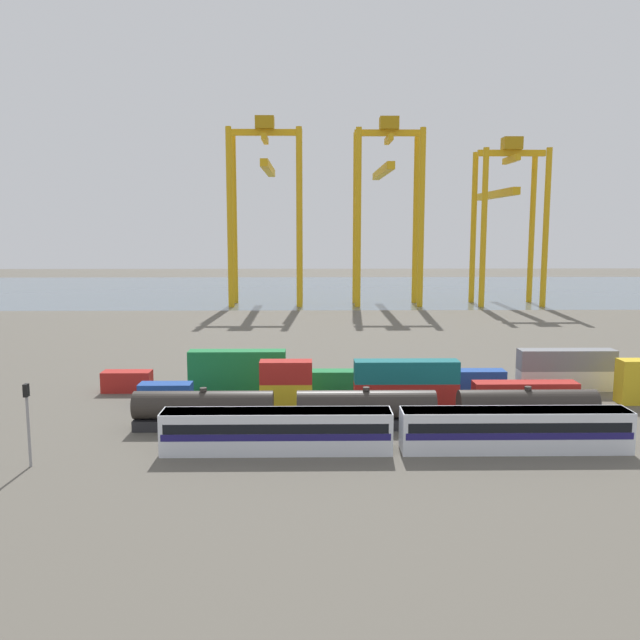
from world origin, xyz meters
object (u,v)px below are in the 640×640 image
at_px(passenger_train, 396,429).
at_px(gantry_crane_central, 387,192).
at_px(shipping_container_10, 127,381).
at_px(signal_mast, 28,413).
at_px(shipping_container_5, 525,393).
at_px(gantry_crane_west, 266,192).
at_px(shipping_container_0, 166,394).
at_px(gantry_crane_east, 506,205).
at_px(freight_tank_row, 366,409).

height_order(passenger_train, gantry_crane_central, gantry_crane_central).
height_order(passenger_train, shipping_container_10, passenger_train).
relative_size(signal_mast, shipping_container_10, 1.21).
height_order(shipping_container_5, gantry_crane_west, gantry_crane_west).
relative_size(signal_mast, shipping_container_0, 1.21).
distance_m(shipping_container_0, gantry_crane_central, 113.34).
distance_m(gantry_crane_west, gantry_crane_central, 31.96).
distance_m(signal_mast, shipping_container_0, 21.40).
xyz_separation_m(gantry_crane_west, gantry_crane_east, (63.91, 0.48, -3.50)).
relative_size(shipping_container_10, gantry_crane_west, 0.12).
xyz_separation_m(freight_tank_row, shipping_container_0, (-22.47, 9.18, -0.72)).
distance_m(shipping_container_0, shipping_container_10, 9.05).
xyz_separation_m(freight_tank_row, signal_mast, (-29.87, -10.61, 2.73)).
relative_size(signal_mast, gantry_crane_east, 0.17).
xyz_separation_m(shipping_container_5, shipping_container_10, (-48.10, 6.55, 0.00)).
bearing_deg(gantry_crane_east, gantry_crane_central, 179.91).
relative_size(passenger_train, gantry_crane_west, 0.88).
bearing_deg(shipping_container_0, passenger_train, -33.57).
xyz_separation_m(gantry_crane_west, gantry_crane_central, (31.95, 0.53, -0.11)).
distance_m(passenger_train, shipping_container_5, 23.76).
bearing_deg(signal_mast, gantry_crane_central, 70.08).
xyz_separation_m(signal_mast, shipping_container_10, (1.15, 26.33, -3.46)).
relative_size(shipping_container_0, gantry_crane_west, 0.12).
xyz_separation_m(shipping_container_10, gantry_crane_west, (11.48, 96.17, 28.43)).
bearing_deg(gantry_crane_central, signal_mast, -109.92).
xyz_separation_m(signal_mast, gantry_crane_west, (12.63, 122.50, 24.98)).
bearing_deg(freight_tank_row, signal_mast, -160.45).
bearing_deg(signal_mast, shipping_container_5, 21.88).
height_order(shipping_container_0, shipping_container_5, same).
relative_size(freight_tank_row, signal_mast, 6.49).
height_order(shipping_container_0, gantry_crane_east, gantry_crane_east).
height_order(gantry_crane_west, gantry_crane_central, gantry_crane_west).
relative_size(passenger_train, signal_mast, 5.88).
bearing_deg(freight_tank_row, gantry_crane_west, 98.76).
distance_m(passenger_train, gantry_crane_west, 123.75).
distance_m(signal_mast, gantry_crane_west, 125.66).
bearing_deg(shipping_container_5, shipping_container_0, 180.00).
relative_size(gantry_crane_central, gantry_crane_east, 1.12).
bearing_deg(shipping_container_10, gantry_crane_east, 52.05).
distance_m(freight_tank_row, shipping_container_5, 21.46).
height_order(signal_mast, gantry_crane_central, gantry_crane_central).
distance_m(freight_tank_row, signal_mast, 31.81).
distance_m(freight_tank_row, gantry_crane_east, 124.07).
distance_m(signal_mast, shipping_container_10, 26.58).
height_order(passenger_train, freight_tank_row, freight_tank_row).
bearing_deg(gantry_crane_west, signal_mast, -95.89).
height_order(shipping_container_5, gantry_crane_east, gantry_crane_east).
height_order(passenger_train, shipping_container_0, passenger_train).
distance_m(signal_mast, shipping_container_5, 53.19).
height_order(signal_mast, gantry_crane_west, gantry_crane_west).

